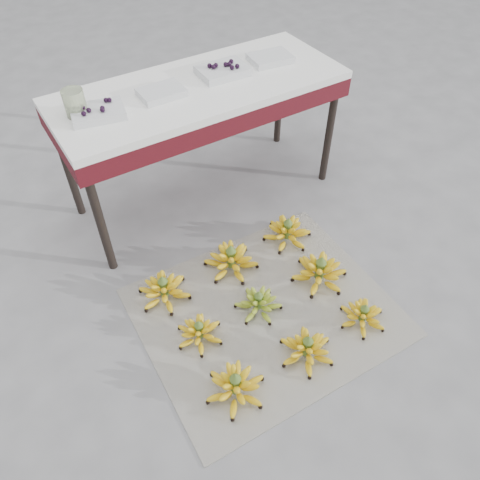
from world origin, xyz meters
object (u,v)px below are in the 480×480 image
bunch_back_center (231,260)px  bunch_back_right (287,232)px  bunch_back_left (164,290)px  bunch_front_left (235,386)px  bunch_mid_left (200,332)px  tray_right (223,70)px  bunch_mid_right (320,272)px  tray_far_right (270,58)px  tray_far_left (98,112)px  bunch_mid_center (258,303)px  vendor_table (200,99)px  bunch_front_center (307,349)px  bunch_front_right (363,316)px  tray_left (161,92)px  newspaper_mat (266,312)px  glass_jar (75,103)px

bunch_back_center → bunch_back_right: size_ratio=0.91×
bunch_back_left → bunch_front_left: bearing=-84.6°
bunch_mid_left → bunch_back_left: bunch_back_left is taller
tray_right → bunch_mid_right: bearing=-90.1°
bunch_mid_left → tray_far_right: size_ratio=1.07×
tray_far_left → tray_far_right: tray_far_left is taller
bunch_mid_center → bunch_back_left: 0.50m
vendor_table → bunch_mid_left: bearing=-120.9°
tray_right → tray_far_right: size_ratio=1.08×
bunch_front_left → tray_far_left: size_ratio=1.11×
bunch_front_left → tray_right: 1.68m
bunch_front_center → tray_right: tray_right is taller
bunch_front_center → bunch_front_right: 0.36m
bunch_front_center → bunch_front_right: size_ratio=0.96×
vendor_table → tray_right: (0.17, 0.03, 0.11)m
tray_far_left → bunch_back_center: bearing=-58.4°
vendor_table → tray_left: size_ratio=7.02×
bunch_front_left → vendor_table: 1.54m
bunch_front_right → bunch_mid_left: bearing=177.8°
tray_far_right → bunch_back_left: bearing=-149.1°
vendor_table → tray_far_right: (0.48, 0.02, 0.11)m
bunch_front_right → bunch_mid_left: same height
bunch_front_left → tray_right: (0.73, 1.31, 0.74)m
bunch_mid_center → tray_right: 1.29m
newspaper_mat → bunch_mid_center: bunch_mid_center is taller
bunch_front_right → tray_far_left: (-0.75, 1.27, 0.74)m
bunch_back_left → tray_right: tray_right is taller
bunch_mid_center → tray_far_left: tray_far_left is taller
newspaper_mat → tray_right: 1.34m
bunch_front_center → bunch_back_center: bearing=98.5°
tray_far_left → tray_far_right: bearing=2.4°
bunch_front_center → tray_far_right: 1.65m
bunch_back_right → bunch_front_right: bearing=-103.1°
bunch_front_right → newspaper_mat: bearing=163.9°
vendor_table → tray_far_right: tray_far_right is taller
bunch_front_center → bunch_back_left: bunch_back_left is taller
bunch_front_left → bunch_front_center: 0.39m
bunch_mid_center → glass_jar: (-0.43, 0.99, 0.79)m
tray_left → tray_far_right: size_ratio=0.90×
tray_far_right → tray_right: bearing=178.8°
bunch_mid_left → tray_far_left: size_ratio=0.95×
bunch_front_right → tray_right: (-0.01, 1.33, 0.75)m
tray_far_left → glass_jar: (-0.08, 0.06, 0.04)m
bunch_back_right → tray_far_left: 1.22m
bunch_front_center → tray_right: bearing=82.5°
vendor_table → tray_far_left: size_ratio=5.65×
bunch_mid_right → tray_left: bearing=90.3°
vendor_table → tray_far_left: tray_far_left is taller
tray_right → tray_far_left: bearing=-176.1°
bunch_back_center → glass_jar: glass_jar is taller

